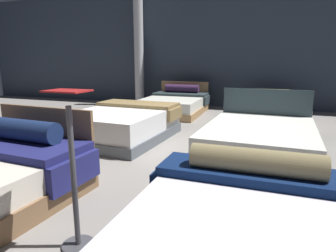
% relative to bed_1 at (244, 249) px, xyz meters
% --- Properties ---
extents(ground_plane, '(18.00, 18.00, 0.02)m').
position_rel_bed_1_xyz_m(ground_plane, '(-1.20, 2.41, -0.24)').
color(ground_plane, gray).
extents(showroom_back_wall, '(18.00, 0.06, 3.50)m').
position_rel_bed_1_xyz_m(showroom_back_wall, '(-1.20, 7.28, 1.52)').
color(showroom_back_wall, '#333D4C').
rests_on(showroom_back_wall, ground_plane).
extents(bed_1, '(1.66, 2.01, 0.69)m').
position_rel_bed_1_xyz_m(bed_1, '(0.00, 0.00, 0.00)').
color(bed_1, brown).
rests_on(bed_1, ground_plane).
extents(bed_2, '(1.66, 2.05, 0.57)m').
position_rel_bed_1_xyz_m(bed_2, '(-2.41, 2.87, 0.03)').
color(bed_2, '#4D545D').
rests_on(bed_2, ground_plane).
extents(bed_3, '(1.67, 2.19, 0.87)m').
position_rel_bed_1_xyz_m(bed_3, '(-0.07, 2.85, -0.02)').
color(bed_3, '#26343A').
rests_on(bed_3, ground_plane).
extents(bed_4, '(1.59, 2.22, 0.76)m').
position_rel_bed_1_xyz_m(bed_4, '(-2.40, 5.73, -0.00)').
color(bed_4, '#9A744A').
rests_on(bed_4, ground_plane).
extents(bed_5, '(1.65, 2.21, 0.65)m').
position_rel_bed_1_xyz_m(bed_5, '(0.03, 5.69, -0.02)').
color(bed_5, black).
rests_on(bed_5, ground_plane).
extents(price_sign, '(0.28, 0.24, 1.17)m').
position_rel_bed_1_xyz_m(price_sign, '(-1.20, -0.04, 0.23)').
color(price_sign, '#3F3F44').
rests_on(price_sign, ground_plane).
extents(support_pillar, '(0.29, 0.29, 3.50)m').
position_rel_bed_1_xyz_m(support_pillar, '(-3.95, 6.85, 1.52)').
color(support_pillar, silver).
rests_on(support_pillar, ground_plane).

